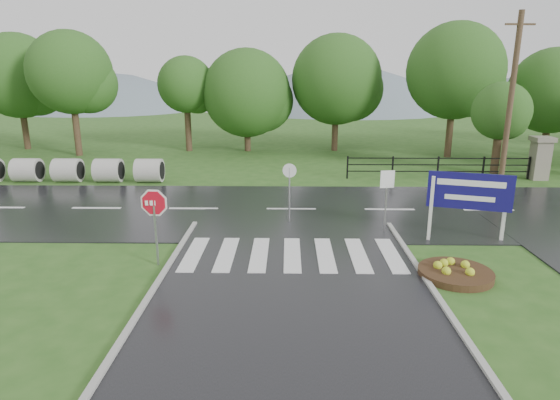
{
  "coord_description": "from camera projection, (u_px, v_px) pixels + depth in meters",
  "views": [
    {
      "loc": [
        -0.14,
        -8.3,
        5.36
      ],
      "look_at": [
        -0.39,
        6.0,
        1.5
      ],
      "focal_mm": 30.0,
      "sensor_mm": 36.0,
      "label": 1
    }
  ],
  "objects": [
    {
      "name": "fence_west",
      "position": [
        438.0,
        165.0,
        24.54
      ],
      "size": [
        9.58,
        0.08,
        1.2
      ],
      "color": "black",
      "rests_on": "ground"
    },
    {
      "name": "culvert_pipes",
      "position": [
        48.0,
        170.0,
        23.94
      ],
      "size": [
        11.8,
        1.2,
        1.2
      ],
      "color": "#9E9B93",
      "rests_on": "ground"
    },
    {
      "name": "pillar_west",
      "position": [
        540.0,
        157.0,
        24.33
      ],
      "size": [
        1.0,
        1.0,
        2.24
      ],
      "color": "gray",
      "rests_on": "ground"
    },
    {
      "name": "estate_billboard",
      "position": [
        469.0,
        195.0,
        15.14
      ],
      "size": [
        2.54,
        0.84,
        2.3
      ],
      "color": "silver",
      "rests_on": "ground"
    },
    {
      "name": "reg_sign_round",
      "position": [
        289.0,
        185.0,
        17.13
      ],
      "size": [
        0.51,
        0.14,
        2.23
      ],
      "color": "#939399",
      "rests_on": "ground"
    },
    {
      "name": "crosswalk",
      "position": [
        292.0,
        254.0,
        14.22
      ],
      "size": [
        6.5,
        2.8,
        0.02
      ],
      "color": "silver",
      "rests_on": "ground"
    },
    {
      "name": "entrance_tree_left",
      "position": [
        501.0,
        111.0,
        25.23
      ],
      "size": [
        3.1,
        3.1,
        4.99
      ],
      "color": "#3D2B1C",
      "rests_on": "ground"
    },
    {
      "name": "main_road",
      "position": [
        291.0,
        210.0,
        19.06
      ],
      "size": [
        90.0,
        8.0,
        0.04
      ],
      "primitive_type": "cube",
      "color": "black",
      "rests_on": "ground"
    },
    {
      "name": "hills",
      "position": [
        310.0,
        207.0,
        76.14
      ],
      "size": [
        102.0,
        48.0,
        48.0
      ],
      "color": "slate",
      "rests_on": "ground"
    },
    {
      "name": "stop_sign",
      "position": [
        154.0,
        209.0,
        13.15
      ],
      "size": [
        1.06,
        0.16,
        2.41
      ],
      "color": "#939399",
      "rests_on": "ground"
    },
    {
      "name": "flower_bed",
      "position": [
        456.0,
        272.0,
        12.74
      ],
      "size": [
        1.99,
        1.99,
        0.4
      ],
      "color": "#332111",
      "rests_on": "ground"
    },
    {
      "name": "treeline",
      "position": [
        304.0,
        154.0,
        32.56
      ],
      "size": [
        83.2,
        5.2,
        10.0
      ],
      "color": "#245119",
      "rests_on": "ground"
    },
    {
      "name": "ground",
      "position": [
        294.0,
        349.0,
        9.41
      ],
      "size": [
        120.0,
        120.0,
        0.0
      ],
      "primitive_type": "plane",
      "color": "#2D581D",
      "rests_on": "ground"
    },
    {
      "name": "reg_sign_small",
      "position": [
        387.0,
        189.0,
        15.94
      ],
      "size": [
        0.49,
        0.08,
        2.22
      ],
      "color": "#939399",
      "rests_on": "ground"
    },
    {
      "name": "utility_pole_east",
      "position": [
        511.0,
        98.0,
        23.09
      ],
      "size": [
        1.48,
        0.28,
        8.3
      ],
      "color": "#473523",
      "rests_on": "ground"
    }
  ]
}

